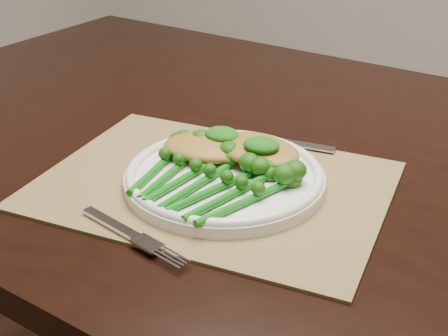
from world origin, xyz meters
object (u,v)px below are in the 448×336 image
at_px(dinner_plate, 225,176).
at_px(placemat, 213,185).
at_px(chicken_fillet_left, 212,146).
at_px(broccolini_bundle, 199,184).

bearing_deg(dinner_plate, placemat, -159.71).
bearing_deg(chicken_fillet_left, broccolini_bundle, -91.58).
relative_size(placemat, dinner_plate, 1.70).
height_order(dinner_plate, chicken_fillet_left, chicken_fillet_left).
bearing_deg(chicken_fillet_left, placemat, -80.26).
bearing_deg(placemat, dinner_plate, 16.90).
xyz_separation_m(dinner_plate, chicken_fillet_left, (-0.04, 0.04, 0.02)).
distance_m(dinner_plate, broccolini_bundle, 0.05).
height_order(placemat, chicken_fillet_left, chicken_fillet_left).
bearing_deg(placemat, broccolini_bundle, -90.56).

